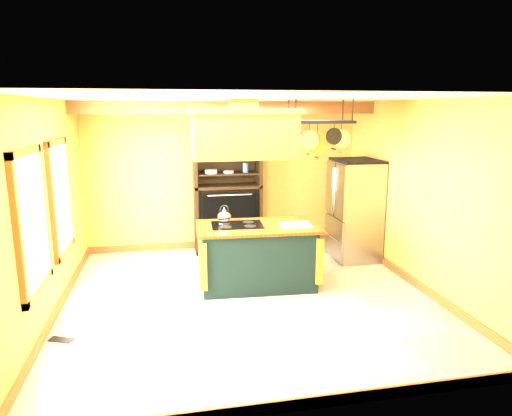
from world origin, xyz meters
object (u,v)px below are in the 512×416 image
object	(u,v)px
kitchen_island	(257,255)
hutch	(227,205)
range_hood	(243,132)
pot_rack	(320,129)
refrigerator	(354,212)

from	to	relation	value
kitchen_island	hutch	bearing A→B (deg)	98.88
range_hood	pot_rack	distance (m)	1.10
kitchen_island	range_hood	xyz separation A→B (m)	(-0.20, -0.00, 1.79)
range_hood	refrigerator	xyz separation A→B (m)	(2.10, 0.96, -1.43)
range_hood	hutch	world-z (taller)	range_hood
hutch	range_hood	bearing A→B (deg)	-90.19
range_hood	kitchen_island	bearing A→B (deg)	0.26
kitchen_island	hutch	size ratio (longest dim) A/B	0.85
pot_rack	range_hood	bearing A→B (deg)	-179.46
kitchen_island	pot_rack	size ratio (longest dim) A/B	1.83
pot_rack	refrigerator	world-z (taller)	pot_rack
kitchen_island	hutch	world-z (taller)	hutch
refrigerator	hutch	xyz separation A→B (m)	(-2.09, 0.90, 0.01)
kitchen_island	refrigerator	size ratio (longest dim) A/B	1.07
refrigerator	hutch	size ratio (longest dim) A/B	0.79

